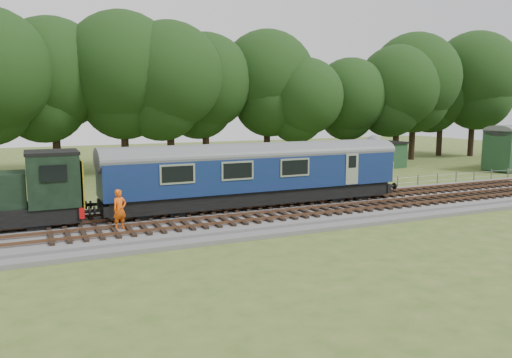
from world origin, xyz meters
name	(u,v)px	position (x,y,z in m)	size (l,w,h in m)	color
ground	(343,209)	(0.00, 0.00, 0.00)	(120.00, 120.00, 0.00)	#3B561F
ballast	(344,206)	(0.00, 0.00, 0.17)	(70.00, 7.00, 0.35)	#4C4C4F
track_north	(331,198)	(0.00, 1.40, 0.42)	(67.20, 2.40, 0.21)	black
track_south	(359,207)	(0.00, -1.60, 0.42)	(67.20, 2.40, 0.21)	black
fence	(307,197)	(0.00, 4.50, 0.00)	(64.00, 0.12, 1.00)	#6B6054
tree_line	(219,169)	(0.00, 22.00, 0.00)	(70.00, 8.00, 18.00)	black
dmu_railcar	(257,169)	(-5.26, 1.40, 2.61)	(18.05, 2.86, 3.88)	black
worker	(120,209)	(-13.64, -0.99, 1.33)	(0.71, 0.47, 1.96)	#F4590C
shed	(386,154)	(16.32, 16.17, 1.36)	(3.68, 3.68, 2.68)	#1B3C21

